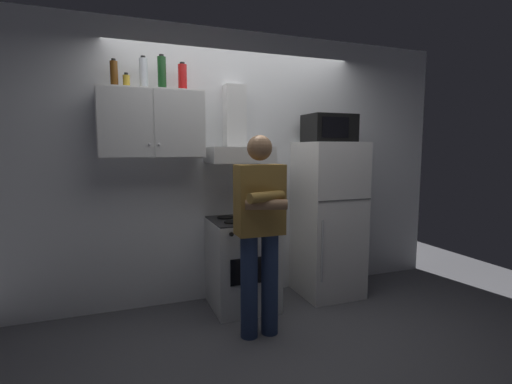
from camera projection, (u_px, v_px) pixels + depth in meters
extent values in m
plane|color=#4C4C51|center=(256.00, 315.00, 3.46)|extent=(7.00, 7.00, 0.00)
cube|color=white|center=(236.00, 167.00, 3.87)|extent=(4.80, 0.10, 2.70)
cube|color=silver|center=(152.00, 124.00, 3.32)|extent=(0.90, 0.34, 0.60)
cube|color=silver|center=(125.00, 122.00, 3.08)|extent=(0.43, 0.01, 0.58)
cube|color=silver|center=(180.00, 124.00, 3.24)|extent=(0.43, 0.01, 0.58)
sphere|color=#B2B2B7|center=(149.00, 144.00, 3.15)|extent=(0.02, 0.02, 0.02)
sphere|color=#B2B2B7|center=(159.00, 144.00, 3.18)|extent=(0.02, 0.02, 0.02)
cube|color=white|center=(242.00, 264.00, 3.63)|extent=(0.60, 0.60, 0.85)
cube|color=black|center=(242.00, 220.00, 3.58)|extent=(0.59, 0.59, 0.01)
cube|color=black|center=(253.00, 271.00, 3.34)|extent=(0.42, 0.01, 0.24)
cylinder|color=black|center=(233.00, 222.00, 3.42)|extent=(0.16, 0.16, 0.01)
cylinder|color=black|center=(259.00, 220.00, 3.51)|extent=(0.16, 0.16, 0.01)
cylinder|color=black|center=(225.00, 217.00, 3.65)|extent=(0.16, 0.16, 0.01)
cylinder|color=black|center=(251.00, 216.00, 3.74)|extent=(0.16, 0.16, 0.01)
cylinder|color=black|center=(231.00, 234.00, 3.23)|extent=(0.04, 0.02, 0.04)
cylinder|color=black|center=(246.00, 233.00, 3.27)|extent=(0.04, 0.02, 0.04)
cylinder|color=black|center=(261.00, 232.00, 3.32)|extent=(0.04, 0.02, 0.04)
cylinder|color=black|center=(274.00, 231.00, 3.37)|extent=(0.04, 0.02, 0.04)
cube|color=white|center=(239.00, 155.00, 3.58)|extent=(0.60, 0.44, 0.15)
cube|color=white|center=(235.00, 116.00, 3.67)|extent=(0.20, 0.16, 0.60)
cube|color=white|center=(328.00, 219.00, 3.92)|extent=(0.60, 0.60, 1.60)
cube|color=#4C4C4C|center=(345.00, 200.00, 3.61)|extent=(0.59, 0.01, 0.01)
cylinder|color=silver|center=(322.00, 251.00, 3.56)|extent=(0.02, 0.02, 0.60)
cube|color=black|center=(329.00, 128.00, 3.83)|extent=(0.48, 0.36, 0.28)
cube|color=black|center=(336.00, 127.00, 3.64)|extent=(0.30, 0.01, 0.20)
cylinder|color=navy|center=(249.00, 287.00, 3.02)|extent=(0.14, 0.14, 0.85)
cylinder|color=navy|center=(270.00, 284.00, 3.08)|extent=(0.14, 0.14, 0.85)
cube|color=olive|center=(260.00, 200.00, 2.97)|extent=(0.38, 0.20, 0.56)
cylinder|color=olive|center=(266.00, 197.00, 2.84)|extent=(0.33, 0.17, 0.08)
cylinder|color=#8C6647|center=(266.00, 205.00, 2.84)|extent=(0.33, 0.17, 0.08)
sphere|color=#8C6647|center=(260.00, 148.00, 2.93)|extent=(0.20, 0.20, 0.20)
cylinder|color=#B7BABF|center=(259.00, 214.00, 3.51)|extent=(0.20, 0.20, 0.10)
cylinder|color=black|center=(246.00, 211.00, 3.46)|extent=(0.05, 0.01, 0.01)
cylinder|color=black|center=(272.00, 210.00, 3.55)|extent=(0.05, 0.01, 0.01)
cylinder|color=gold|center=(126.00, 82.00, 3.18)|extent=(0.06, 0.06, 0.10)
cylinder|color=black|center=(126.00, 74.00, 3.18)|extent=(0.03, 0.03, 0.02)
cylinder|color=#19471E|center=(162.00, 74.00, 3.31)|extent=(0.07, 0.07, 0.29)
cylinder|color=black|center=(161.00, 56.00, 3.29)|extent=(0.04, 0.04, 0.02)
cylinder|color=brown|center=(114.00, 75.00, 3.18)|extent=(0.06, 0.06, 0.22)
cylinder|color=black|center=(113.00, 60.00, 3.17)|extent=(0.04, 0.04, 0.02)
cylinder|color=silver|center=(144.00, 74.00, 3.27)|extent=(0.07, 0.07, 0.27)
cylinder|color=black|center=(143.00, 57.00, 3.25)|extent=(0.04, 0.04, 0.02)
cylinder|color=red|center=(183.00, 78.00, 3.38)|extent=(0.08, 0.08, 0.24)
cylinder|color=black|center=(182.00, 63.00, 3.37)|extent=(0.04, 0.04, 0.02)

